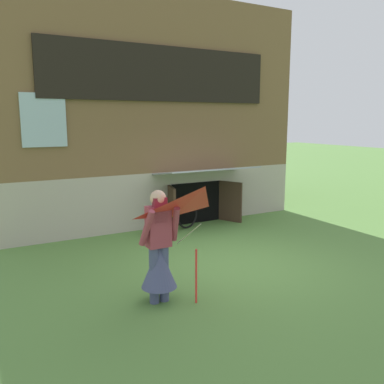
# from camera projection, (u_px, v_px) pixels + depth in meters

# --- Properties ---
(ground_plane) EXTENTS (60.00, 60.00, 0.00)m
(ground_plane) POSITION_uv_depth(u_px,v_px,m) (233.00, 263.00, 7.70)
(ground_plane) COLOR #56843D
(log_house) EXTENTS (7.88, 5.73, 5.56)m
(log_house) POSITION_uv_depth(u_px,v_px,m) (128.00, 114.00, 11.77)
(log_house) COLOR #ADA393
(log_house) RESTS_ON ground_plane
(person) EXTENTS (0.61, 0.53, 1.66)m
(person) POSITION_uv_depth(u_px,v_px,m) (159.00, 256.00, 5.94)
(person) COLOR #474C75
(person) RESTS_ON ground_plane
(kite) EXTENTS (1.09, 1.18, 1.61)m
(kite) POSITION_uv_depth(u_px,v_px,m) (205.00, 220.00, 5.51)
(kite) COLOR red
(kite) RESTS_ON ground_plane
(bicycle_yellow) EXTENTS (1.51, 0.44, 0.71)m
(bicycle_yellow) POSITION_uv_depth(u_px,v_px,m) (174.00, 217.00, 9.78)
(bicycle_yellow) COLOR black
(bicycle_yellow) RESTS_ON ground_plane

